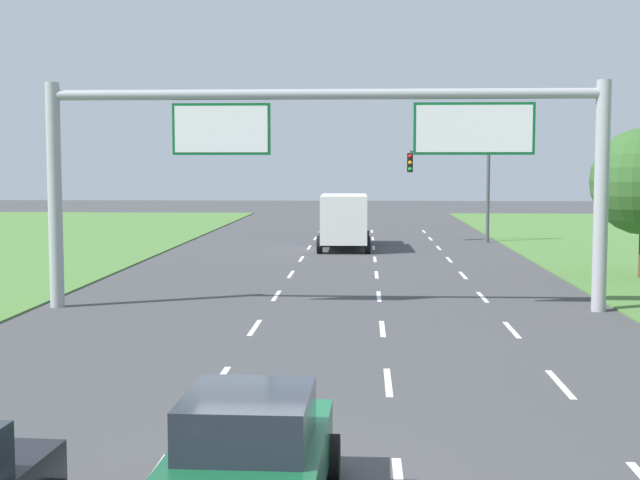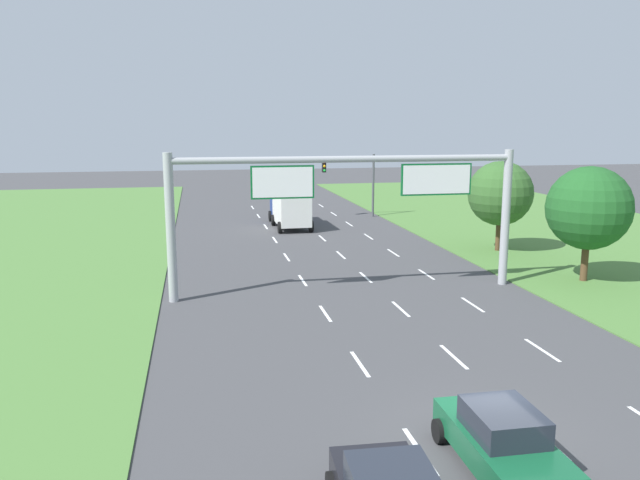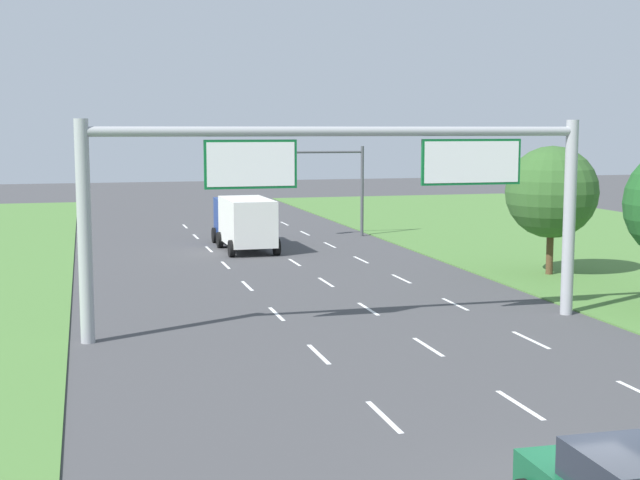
% 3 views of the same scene
% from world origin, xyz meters
% --- Properties ---
extents(lane_dashes_inner_left, '(0.14, 68.40, 0.01)m').
position_xyz_m(lane_dashes_inner_left, '(-1.75, 15.00, 0.00)').
color(lane_dashes_inner_left, white).
rests_on(lane_dashes_inner_left, ground_plane).
extents(lane_dashes_inner_right, '(0.14, 68.40, 0.01)m').
position_xyz_m(lane_dashes_inner_right, '(1.75, 15.00, 0.00)').
color(lane_dashes_inner_right, white).
rests_on(lane_dashes_inner_right, ground_plane).
extents(lane_dashes_slip, '(0.14, 68.40, 0.01)m').
position_xyz_m(lane_dashes_slip, '(5.25, 15.00, 0.00)').
color(lane_dashes_slip, white).
rests_on(lane_dashes_slip, ground_plane).
extents(car_lead_silver, '(2.19, 4.36, 1.64)m').
position_xyz_m(car_lead_silver, '(-0.18, -1.31, 0.81)').
color(car_lead_silver, '#145633').
rests_on(car_lead_silver, ground_plane).
extents(box_truck, '(2.77, 7.26, 2.90)m').
position_xyz_m(box_truck, '(0.16, 35.56, 1.60)').
color(box_truck, navy).
rests_on(box_truck, ground_plane).
extents(sign_gantry, '(17.24, 0.44, 7.00)m').
position_xyz_m(sign_gantry, '(0.25, 15.26, 4.90)').
color(sign_gantry, '#9EA0A5').
rests_on(sign_gantry, ground_plane).
extents(traffic_light_mast, '(4.76, 0.49, 5.60)m').
position_xyz_m(traffic_light_mast, '(6.42, 39.70, 3.87)').
color(traffic_light_mast, '#47494F').
rests_on(traffic_light_mast, ground_plane).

